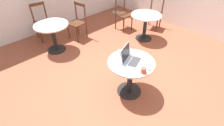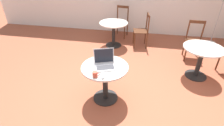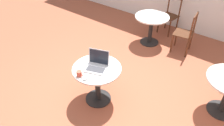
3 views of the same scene
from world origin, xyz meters
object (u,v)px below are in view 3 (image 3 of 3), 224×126
Objects in this scene: chair_far_back at (170,16)px; mouse at (85,79)px; drinking_glass at (107,58)px; mug at (79,74)px; cafe_table_far at (151,23)px; laptop at (97,65)px; cafe_table_near at (97,77)px; chair_far_right at (185,34)px.

mouse is (0.18, -3.33, 0.25)m from chair_far_back.
drinking_glass is (-0.05, 0.58, 0.03)m from mouse.
mug is at bearing -88.99° from chair_far_back.
mug is (0.06, -3.33, 0.28)m from chair_far_back.
chair_far_back is (0.11, 0.77, -0.05)m from cafe_table_far.
drinking_glass is at bearing -87.23° from chair_far_back.
chair_far_back reaches higher than mug.
chair_far_back is 3.34m from mouse.
laptop is 4.23× the size of mouse.
drinking_glass is (-0.00, 0.26, -0.01)m from laptop.
laptop is at bearing -83.62° from cafe_table_far.
chair_far_back is 3.02m from laptop.
cafe_table_far is (-0.25, 2.24, 0.00)m from cafe_table_near.
mug is (-0.63, -2.67, 0.28)m from chair_far_right.
cafe_table_far is at bearing 96.62° from mouse.
drinking_glass is (-0.55, -2.09, 0.28)m from chair_far_right.
chair_far_back is 1.00× the size of chair_far_right.
mug is at bearing -103.51° from laptop.
mug is (0.17, -2.55, 0.22)m from cafe_table_far.
cafe_table_near is at bearing 75.59° from mug.
laptop is at bearing -89.48° from drinking_glass.
mug is at bearing 179.23° from mouse.
chair_far_back is 9.51× the size of mouse.
cafe_table_near is at bearing 98.07° from mouse.
chair_far_right is at bearing 8.12° from cafe_table_far.
chair_far_right is 7.99× the size of mug.
chair_far_right is 2.25× the size of laptop.
mouse is (0.05, -0.32, -0.04)m from laptop.
cafe_table_far is at bearing -171.88° from chair_far_right.
cafe_table_far is 0.81m from chair_far_right.
chair_far_right reaches higher than mouse.
laptop reaches higher than cafe_table_far.
mouse reaches higher than cafe_table_far.
mouse reaches higher than cafe_table_near.
cafe_table_near is at bearing -76.28° from laptop.
mug is (-0.08, -0.32, -0.01)m from laptop.
cafe_table_far is at bearing -98.40° from chair_far_back.
drinking_glass reaches higher than cafe_table_far.
cafe_table_near is 2.26m from cafe_table_far.
laptop is (-0.00, 0.01, 0.23)m from cafe_table_near.
laptop reaches higher than cafe_table_near.
chair_far_right is (0.69, -0.66, 0.00)m from chair_far_back.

